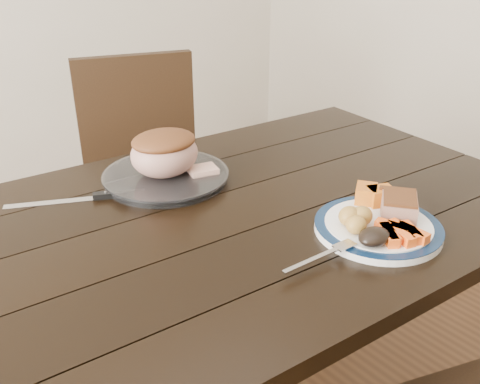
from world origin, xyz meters
TOP-DOWN VIEW (x-y plane):
  - dining_table at (0.00, 0.00)m, footprint 1.67×1.04m
  - chair_far at (0.26, 0.73)m, footprint 0.54×0.54m
  - dinner_plate at (0.25, -0.27)m, footprint 0.27×0.27m
  - plate_rim at (0.25, -0.27)m, footprint 0.27×0.27m
  - serving_platter at (0.04, 0.23)m, footprint 0.31×0.31m
  - pork_slice at (0.31, -0.28)m, footprint 0.12×0.11m
  - roasted_potatoes at (0.20, -0.25)m, footprint 0.08×0.07m
  - carrot_batons at (0.24, -0.33)m, footprint 0.10×0.11m
  - pumpkin_wedges at (0.32, -0.20)m, footprint 0.09×0.09m
  - dark_mushroom at (0.18, -0.31)m, footprint 0.07×0.05m
  - fork at (0.07, -0.28)m, footprint 0.18×0.03m
  - roast_joint at (0.04, 0.23)m, footprint 0.17×0.15m
  - cut_slice at (0.12, 0.17)m, footprint 0.08×0.07m
  - carving_knife at (-0.13, 0.24)m, footprint 0.30×0.16m

SIDE VIEW (x-z plane):
  - chair_far at x=0.26m, z-range 0.06..0.99m
  - dining_table at x=0.00m, z-range 0.28..1.03m
  - carving_knife at x=-0.13m, z-range 0.75..0.76m
  - dinner_plate at x=0.25m, z-range 0.75..0.77m
  - serving_platter at x=0.04m, z-range 0.75..0.77m
  - plate_rim at x=0.25m, z-range 0.76..0.78m
  - fork at x=0.07m, z-range 0.77..0.77m
  - cut_slice at x=0.12m, z-range 0.77..0.78m
  - carrot_batons at x=0.24m, z-range 0.77..0.79m
  - dark_mushroom at x=0.18m, z-range 0.77..0.80m
  - pumpkin_wedges at x=0.32m, z-range 0.77..0.81m
  - pork_slice at x=0.31m, z-range 0.77..0.81m
  - roasted_potatoes at x=0.20m, z-range 0.77..0.81m
  - roast_joint at x=0.04m, z-range 0.77..0.88m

